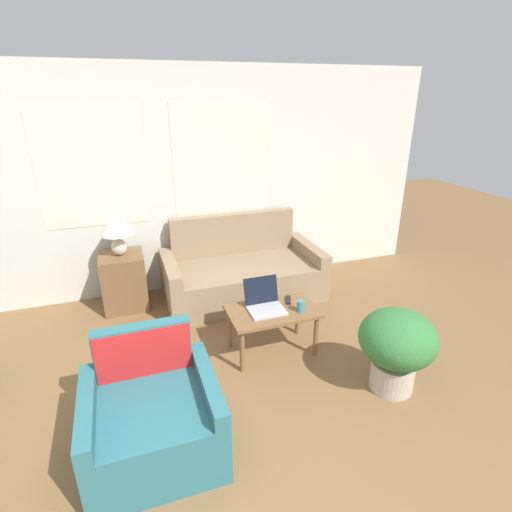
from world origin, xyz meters
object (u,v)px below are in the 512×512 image
object	(u,v)px
table_lamp	(116,226)
tv_remote	(288,300)
couch	(242,273)
armchair	(153,418)
laptop	(264,303)
cup_navy	(301,306)
potted_plant	(397,344)
coffee_table	(272,316)

from	to	relation	value
table_lamp	tv_remote	distance (m)	2.00
couch	armchair	xyz separation A→B (m)	(-1.25, -2.01, -0.00)
laptop	couch	bearing A→B (deg)	83.25
table_lamp	cup_navy	xyz separation A→B (m)	(1.50, -1.46, -0.47)
couch	cup_navy	xyz separation A→B (m)	(0.15, -1.33, 0.23)
laptop	potted_plant	world-z (taller)	potted_plant
couch	laptop	size ratio (longest dim) A/B	5.64
coffee_table	laptop	world-z (taller)	laptop
armchair	coffee_table	distance (m)	1.42
couch	potted_plant	world-z (taller)	couch
potted_plant	laptop	bearing A→B (deg)	133.50
table_lamp	laptop	size ratio (longest dim) A/B	1.50
couch	coffee_table	bearing A→B (deg)	-93.72
tv_remote	potted_plant	size ratio (longest dim) A/B	0.22
armchair	table_lamp	xyz separation A→B (m)	(-0.10, 2.14, 0.70)
cup_navy	potted_plant	xyz separation A→B (m)	(0.52, -0.70, -0.07)
table_lamp	tv_remote	xyz separation A→B (m)	(1.48, -1.24, -0.51)
table_lamp	cup_navy	size ratio (longest dim) A/B	4.63
table_lamp	potted_plant	distance (m)	3.01
laptop	potted_plant	distance (m)	1.18
couch	tv_remote	distance (m)	1.13
couch	table_lamp	distance (m)	1.52
couch	table_lamp	world-z (taller)	table_lamp
table_lamp	coffee_table	distance (m)	1.95
armchair	table_lamp	bearing A→B (deg)	92.67
cup_navy	potted_plant	distance (m)	0.87
armchair	table_lamp	size ratio (longest dim) A/B	1.76
table_lamp	tv_remote	size ratio (longest dim) A/B	3.15
table_lamp	armchair	bearing A→B (deg)	-87.33
potted_plant	couch	bearing A→B (deg)	108.39
coffee_table	couch	bearing A→B (deg)	86.28
potted_plant	table_lamp	bearing A→B (deg)	133.12
table_lamp	cup_navy	distance (m)	2.15
couch	cup_navy	bearing A→B (deg)	-83.39
armchair	potted_plant	bearing A→B (deg)	-0.50
tv_remote	laptop	bearing A→B (deg)	-167.31
couch	table_lamp	xyz separation A→B (m)	(-1.35, 0.13, 0.70)
armchair	laptop	bearing A→B (deg)	37.10
couch	potted_plant	xyz separation A→B (m)	(0.67, -2.03, 0.16)
couch	tv_remote	world-z (taller)	couch
couch	coffee_table	world-z (taller)	couch
couch	coffee_table	xyz separation A→B (m)	(-0.08, -1.22, 0.11)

